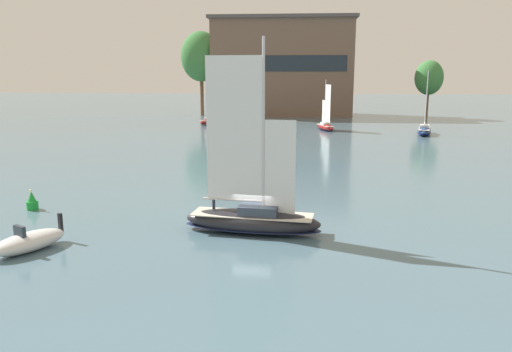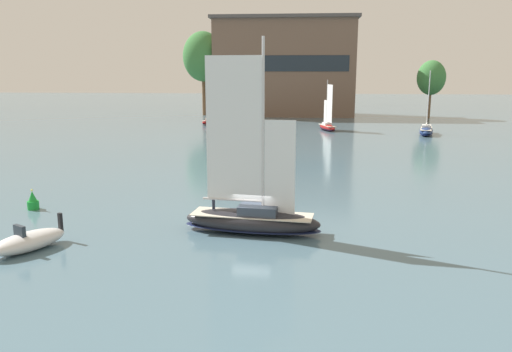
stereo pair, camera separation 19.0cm
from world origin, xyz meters
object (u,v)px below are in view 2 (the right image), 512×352
object	(u,v)px
sailboat_main	(252,218)
motor_tender	(28,241)
sailboat_moored_mid_channel	(327,126)
channel_buoy	(33,201)
sailboat_moored_near_marina	(426,130)
tree_shore_center	(203,57)
sailboat_moored_far_slip	(211,121)
tree_shore_left	(431,78)

from	to	relation	value
sailboat_main	motor_tender	world-z (taller)	sailboat_main
sailboat_moored_mid_channel	channel_buoy	xyz separation A→B (m)	(-24.99, -53.69, -0.14)
sailboat_moored_near_marina	tree_shore_center	bearing A→B (deg)	142.54
tree_shore_center	sailboat_moored_near_marina	bearing A→B (deg)	-37.46
sailboat_moored_near_marina	channel_buoy	xyz separation A→B (m)	(-40.88, -48.91, -0.09)
sailboat_moored_near_marina	sailboat_moored_mid_channel	distance (m)	16.60
tree_shore_center	sailboat_moored_near_marina	xyz separation A→B (m)	(43.31, -33.18, -12.75)
sailboat_moored_near_marina	motor_tender	distance (m)	68.04
motor_tender	channel_buoy	bearing A→B (deg)	117.22
sailboat_moored_mid_channel	sailboat_moored_far_slip	size ratio (longest dim) A/B	1.04
sailboat_main	motor_tender	distance (m)	13.49
motor_tender	sailboat_main	bearing A→B (deg)	19.39
sailboat_moored_mid_channel	channel_buoy	world-z (taller)	sailboat_moored_mid_channel
tree_shore_left	sailboat_moored_near_marina	size ratio (longest dim) A/B	1.21
tree_shore_left	tree_shore_center	xyz separation A→B (m)	(-50.95, 3.60, 4.67)
tree_shore_center	sailboat_moored_far_slip	world-z (taller)	tree_shore_center
tree_shore_left	tree_shore_center	size ratio (longest dim) A/B	0.65
sailboat_moored_mid_channel	channel_buoy	size ratio (longest dim) A/B	5.56
tree_shore_left	sailboat_moored_mid_channel	bearing A→B (deg)	-133.50
tree_shore_center	channel_buoy	size ratio (longest dim) A/B	12.19
sailboat_moored_mid_channel	sailboat_main	bearing A→B (deg)	-97.78
sailboat_main	channel_buoy	distance (m)	17.58
sailboat_moored_far_slip	channel_buoy	world-z (taller)	sailboat_moored_far_slip
tree_shore_left	sailboat_moored_near_marina	distance (m)	31.61
tree_shore_left	sailboat_main	world-z (taller)	tree_shore_left
motor_tender	tree_shore_center	bearing A→B (deg)	94.30
sailboat_moored_near_marina	sailboat_moored_mid_channel	size ratio (longest dim) A/B	1.18
sailboat_main	sailboat_moored_far_slip	distance (m)	67.72
tree_shore_left	sailboat_moored_near_marina	bearing A→B (deg)	-104.48
sailboat_moored_mid_channel	motor_tender	world-z (taller)	sailboat_moored_mid_channel
motor_tender	sailboat_moored_far_slip	bearing A→B (deg)	91.37
channel_buoy	tree_shore_center	bearing A→B (deg)	91.69
sailboat_moored_near_marina	tree_shore_left	bearing A→B (deg)	75.52
sailboat_moored_far_slip	channel_buoy	bearing A→B (deg)	-92.48
sailboat_main	sailboat_moored_near_marina	size ratio (longest dim) A/B	1.19
sailboat_moored_far_slip	sailboat_main	bearing A→B (deg)	-77.71
tree_shore_center	sailboat_main	size ratio (longest dim) A/B	1.55
channel_buoy	motor_tender	bearing A→B (deg)	-62.78
tree_shore_left	sailboat_moored_mid_channel	xyz separation A→B (m)	(-23.54, -24.80, -8.04)
tree_shore_center	sailboat_main	xyz separation A→B (m)	(19.53, -86.13, -12.46)
tree_shore_left	sailboat_moored_near_marina	xyz separation A→B (m)	(-7.64, -29.58, -8.08)
sailboat_moored_mid_channel	tree_shore_center	bearing A→B (deg)	133.99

